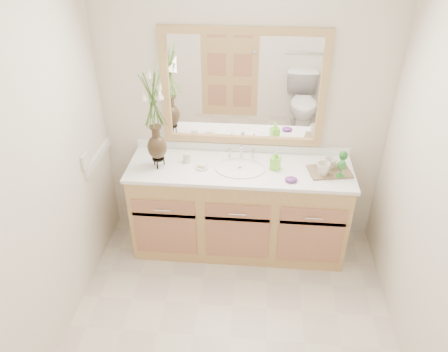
# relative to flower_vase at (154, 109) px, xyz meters

# --- Properties ---
(floor) EXTENTS (2.60, 2.60, 0.00)m
(floor) POSITION_rel_flower_vase_xyz_m (0.67, -0.97, -1.34)
(floor) COLOR beige
(floor) RESTS_ON ground
(wall_back) EXTENTS (2.40, 0.02, 2.40)m
(wall_back) POSITION_rel_flower_vase_xyz_m (0.67, 0.33, -0.14)
(wall_back) COLOR beige
(wall_back) RESTS_ON floor
(wall_left) EXTENTS (0.02, 2.60, 2.40)m
(wall_left) POSITION_rel_flower_vase_xyz_m (-0.53, -0.97, -0.14)
(wall_left) COLOR beige
(wall_left) RESTS_ON floor
(wall_right) EXTENTS (0.02, 2.60, 2.40)m
(wall_right) POSITION_rel_flower_vase_xyz_m (1.87, -0.97, -0.14)
(wall_right) COLOR beige
(wall_right) RESTS_ON floor
(vanity) EXTENTS (1.80, 0.55, 0.80)m
(vanity) POSITION_rel_flower_vase_xyz_m (0.67, 0.04, -0.94)
(vanity) COLOR tan
(vanity) RESTS_ON floor
(counter) EXTENTS (1.84, 0.57, 0.03)m
(counter) POSITION_rel_flower_vase_xyz_m (0.67, 0.04, -0.52)
(counter) COLOR white
(counter) RESTS_ON vanity
(sink) EXTENTS (0.38, 0.34, 0.23)m
(sink) POSITION_rel_flower_vase_xyz_m (0.67, 0.02, -0.56)
(sink) COLOR white
(sink) RESTS_ON counter
(mirror) EXTENTS (1.32, 0.04, 0.97)m
(mirror) POSITION_rel_flower_vase_xyz_m (0.67, 0.30, 0.07)
(mirror) COLOR white
(mirror) RESTS_ON wall_back
(switch_plate) EXTENTS (0.02, 0.12, 0.12)m
(switch_plate) POSITION_rel_flower_vase_xyz_m (-0.52, -0.21, -0.36)
(switch_plate) COLOR white
(switch_plate) RESTS_ON wall_left
(flower_vase) EXTENTS (0.18, 0.18, 0.75)m
(flower_vase) POSITION_rel_flower_vase_xyz_m (0.00, 0.00, 0.00)
(flower_vase) COLOR black
(flower_vase) RESTS_ON counter
(tumbler) EXTENTS (0.06, 0.06, 0.08)m
(tumbler) POSITION_rel_flower_vase_xyz_m (0.22, 0.09, -0.47)
(tumbler) COLOR beige
(tumbler) RESTS_ON counter
(soap_dish) EXTENTS (0.11, 0.11, 0.03)m
(soap_dish) POSITION_rel_flower_vase_xyz_m (0.36, -0.00, -0.50)
(soap_dish) COLOR beige
(soap_dish) RESTS_ON counter
(soap_bottle) EXTENTS (0.08, 0.09, 0.14)m
(soap_bottle) POSITION_rel_flower_vase_xyz_m (0.95, 0.04, -0.44)
(soap_bottle) COLOR #7CDF34
(soap_bottle) RESTS_ON counter
(purple_dish) EXTENTS (0.10, 0.08, 0.03)m
(purple_dish) POSITION_rel_flower_vase_xyz_m (1.07, -0.14, -0.49)
(purple_dish) COLOR #60297B
(purple_dish) RESTS_ON counter
(tray) EXTENTS (0.37, 0.28, 0.02)m
(tray) POSITION_rel_flower_vase_xyz_m (1.38, 0.03, -0.50)
(tray) COLOR brown
(tray) RESTS_ON counter
(mug_left) EXTENTS (0.13, 0.13, 0.11)m
(mug_left) POSITION_rel_flower_vase_xyz_m (1.32, -0.03, -0.44)
(mug_left) COLOR beige
(mug_left) RESTS_ON tray
(mug_right) EXTENTS (0.10, 0.10, 0.10)m
(mug_right) POSITION_rel_flower_vase_xyz_m (1.39, 0.06, -0.45)
(mug_right) COLOR beige
(mug_right) RESTS_ON tray
(goblet_front) EXTENTS (0.06, 0.06, 0.14)m
(goblet_front) POSITION_rel_flower_vase_xyz_m (1.46, -0.05, -0.40)
(goblet_front) COLOR #267227
(goblet_front) RESTS_ON tray
(goblet_back) EXTENTS (0.07, 0.07, 0.15)m
(goblet_back) POSITION_rel_flower_vase_xyz_m (1.49, 0.08, -0.39)
(goblet_back) COLOR #267227
(goblet_back) RESTS_ON tray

